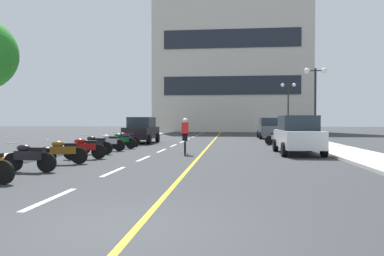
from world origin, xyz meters
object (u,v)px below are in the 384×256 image
motorcycle_2 (63,151)px  motorcycle_6 (121,140)px  street_lamp_mid (315,88)px  parked_car_near (298,135)px  parked_car_mid (142,130)px  motorcycle_7 (126,139)px  cyclist_rider (185,136)px  parked_car_far (269,128)px  motorcycle_8 (279,138)px  motorcycle_3 (85,148)px  street_lamp_far (288,97)px  motorcycle_4 (95,144)px  motorcycle_1 (29,157)px  motorcycle_5 (109,142)px

motorcycle_2 → motorcycle_6: (-0.10, 7.43, 0.00)m
street_lamp_mid → motorcycle_6: bearing=-157.3°
parked_car_near → parked_car_mid: bearing=141.3°
motorcycle_7 → motorcycle_6: bearing=-83.8°
cyclist_rider → parked_car_far: bearing=71.1°
motorcycle_2 → motorcycle_7: bearing=91.6°
motorcycle_8 → motorcycle_6: bearing=-157.2°
street_lamp_mid → motorcycle_8: bearing=-157.6°
parked_car_mid → motorcycle_3: size_ratio=2.55×
street_lamp_far → motorcycle_4: size_ratio=3.02×
motorcycle_7 → motorcycle_8: 9.64m
motorcycle_4 → street_lamp_mid: bearing=35.3°
motorcycle_8 → motorcycle_4: bearing=-141.8°
cyclist_rider → motorcycle_7: bearing=132.7°
motorcycle_6 → motorcycle_8: bearing=22.8°
motorcycle_2 → cyclist_rider: 5.84m
motorcycle_3 → cyclist_rider: cyclist_rider is taller
parked_car_near → motorcycle_6: (-9.29, 2.32, -0.44)m
motorcycle_1 → motorcycle_4: size_ratio=1.00×
motorcycle_4 → motorcycle_7: size_ratio=1.01×
parked_car_near → cyclist_rider: (-5.28, -0.79, -0.03)m
parked_car_mid → motorcycle_3: (0.31, -10.92, -0.44)m
parked_car_near → motorcycle_2: (-9.19, -5.11, -0.44)m
motorcycle_2 → motorcycle_8: same height
parked_car_mid → motorcycle_2: 12.67m
parked_car_mid → parked_car_far: (9.61, 7.65, 0.00)m
motorcycle_3 → motorcycle_6: (-0.19, 5.70, 0.00)m
motorcycle_2 → motorcycle_6: 7.43m
motorcycle_1 → motorcycle_4: same height
motorcycle_5 → cyclist_rider: bearing=-19.6°
parked_car_far → motorcycle_3: parked_car_far is taller
motorcycle_4 → motorcycle_6: 3.53m
street_lamp_far → motorcycle_2: (-11.64, -24.40, -3.41)m
motorcycle_2 → motorcycle_7: 8.84m
motorcycle_6 → motorcycle_8: (9.17, 3.85, 0.00)m
motorcycle_7 → cyclist_rider: bearing=-47.3°
street_lamp_far → motorcycle_4: street_lamp_far is taller
motorcycle_4 → motorcycle_8: size_ratio=1.00×
motorcycle_2 → motorcycle_7: (-0.25, 8.84, 0.00)m
motorcycle_2 → motorcycle_3: 1.74m
street_lamp_mid → motorcycle_7: size_ratio=2.93×
motorcycle_7 → cyclist_rider: 6.16m
parked_car_far → motorcycle_2: size_ratio=2.52×
motorcycle_4 → motorcycle_8: 11.92m
parked_car_far → motorcycle_6: 16.00m
motorcycle_1 → motorcycle_7: bearing=90.6°
parked_car_mid → parked_car_far: size_ratio=1.00×
parked_car_near → motorcycle_1: (-9.32, -7.13, -0.44)m
cyclist_rider → motorcycle_4: bearing=-174.5°
parked_car_far → motorcycle_4: (-9.67, -16.40, -0.44)m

